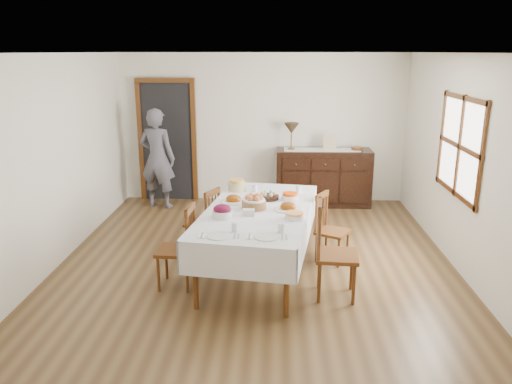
{
  "coord_description": "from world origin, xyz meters",
  "views": [
    {
      "loc": [
        0.24,
        -5.79,
        2.62
      ],
      "look_at": [
        0.0,
        0.1,
        0.95
      ],
      "focal_mm": 35.0,
      "sensor_mm": 36.0,
      "label": 1
    }
  ],
  "objects_px": {
    "chair_right_near": "(332,250)",
    "table_lamp": "(291,129)",
    "chair_right_far": "(329,227)",
    "sideboard": "(323,177)",
    "chair_left_near": "(180,246)",
    "person": "(157,155)",
    "chair_left_far": "(205,221)",
    "dining_table": "(258,216)"
  },
  "relations": [
    {
      "from": "chair_right_near",
      "to": "table_lamp",
      "type": "height_order",
      "value": "table_lamp"
    },
    {
      "from": "chair_right_far",
      "to": "table_lamp",
      "type": "height_order",
      "value": "table_lamp"
    },
    {
      "from": "table_lamp",
      "to": "sideboard",
      "type": "bearing_deg",
      "value": 1.75
    },
    {
      "from": "table_lamp",
      "to": "chair_left_near",
      "type": "bearing_deg",
      "value": -112.24
    },
    {
      "from": "person",
      "to": "chair_left_near",
      "type": "bearing_deg",
      "value": 119.61
    },
    {
      "from": "chair_left_near",
      "to": "table_lamp",
      "type": "xyz_separation_m",
      "value": [
        1.34,
        3.27,
        0.84
      ]
    },
    {
      "from": "sideboard",
      "to": "chair_right_near",
      "type": "bearing_deg",
      "value": -93.51
    },
    {
      "from": "sideboard",
      "to": "person",
      "type": "relative_size",
      "value": 0.89
    },
    {
      "from": "chair_right_near",
      "to": "table_lamp",
      "type": "bearing_deg",
      "value": 10.45
    },
    {
      "from": "table_lamp",
      "to": "chair_left_far",
      "type": "bearing_deg",
      "value": -117.54
    },
    {
      "from": "chair_right_far",
      "to": "sideboard",
      "type": "height_order",
      "value": "sideboard"
    },
    {
      "from": "chair_right_near",
      "to": "person",
      "type": "distance_m",
      "value": 4.17
    },
    {
      "from": "chair_left_near",
      "to": "chair_right_far",
      "type": "xyz_separation_m",
      "value": [
        1.77,
        0.81,
        -0.04
      ]
    },
    {
      "from": "sideboard",
      "to": "person",
      "type": "height_order",
      "value": "person"
    },
    {
      "from": "person",
      "to": "sideboard",
      "type": "bearing_deg",
      "value": -162.72
    },
    {
      "from": "chair_left_far",
      "to": "chair_right_near",
      "type": "xyz_separation_m",
      "value": [
        1.55,
        -1.16,
        0.09
      ]
    },
    {
      "from": "chair_right_near",
      "to": "person",
      "type": "bearing_deg",
      "value": 43.96
    },
    {
      "from": "chair_right_near",
      "to": "dining_table",
      "type": "bearing_deg",
      "value": 59.18
    },
    {
      "from": "sideboard",
      "to": "table_lamp",
      "type": "xyz_separation_m",
      "value": [
        -0.57,
        -0.02,
        0.84
      ]
    },
    {
      "from": "sideboard",
      "to": "table_lamp",
      "type": "relative_size",
      "value": 3.55
    },
    {
      "from": "chair_left_far",
      "to": "sideboard",
      "type": "relative_size",
      "value": 0.55
    },
    {
      "from": "dining_table",
      "to": "chair_left_near",
      "type": "height_order",
      "value": "chair_left_near"
    },
    {
      "from": "dining_table",
      "to": "table_lamp",
      "type": "bearing_deg",
      "value": 89.35
    },
    {
      "from": "dining_table",
      "to": "sideboard",
      "type": "xyz_separation_m",
      "value": [
        1.03,
        2.88,
        -0.23
      ]
    },
    {
      "from": "chair_right_near",
      "to": "table_lamp",
      "type": "xyz_separation_m",
      "value": [
        -0.36,
        3.44,
        0.79
      ]
    },
    {
      "from": "dining_table",
      "to": "sideboard",
      "type": "bearing_deg",
      "value": 78.79
    },
    {
      "from": "dining_table",
      "to": "chair_left_near",
      "type": "xyz_separation_m",
      "value": [
        -0.88,
        -0.41,
        -0.23
      ]
    },
    {
      "from": "chair_right_near",
      "to": "sideboard",
      "type": "distance_m",
      "value": 3.46
    },
    {
      "from": "chair_left_near",
      "to": "chair_right_far",
      "type": "bearing_deg",
      "value": 117.97
    },
    {
      "from": "dining_table",
      "to": "chair_right_far",
      "type": "relative_size",
      "value": 2.83
    },
    {
      "from": "dining_table",
      "to": "chair_left_far",
      "type": "height_order",
      "value": "chair_left_far"
    },
    {
      "from": "chair_left_near",
      "to": "table_lamp",
      "type": "relative_size",
      "value": 2.12
    },
    {
      "from": "sideboard",
      "to": "table_lamp",
      "type": "bearing_deg",
      "value": -178.25
    },
    {
      "from": "chair_left_near",
      "to": "sideboard",
      "type": "relative_size",
      "value": 0.6
    },
    {
      "from": "chair_left_near",
      "to": "chair_right_far",
      "type": "distance_m",
      "value": 1.95
    },
    {
      "from": "dining_table",
      "to": "chair_right_near",
      "type": "bearing_deg",
      "value": -26.85
    },
    {
      "from": "chair_left_near",
      "to": "chair_right_near",
      "type": "distance_m",
      "value": 1.7
    },
    {
      "from": "chair_right_far",
      "to": "table_lamp",
      "type": "bearing_deg",
      "value": 39.32
    },
    {
      "from": "dining_table",
      "to": "person",
      "type": "relative_size",
      "value": 1.38
    },
    {
      "from": "chair_left_near",
      "to": "sideboard",
      "type": "height_order",
      "value": "sideboard"
    },
    {
      "from": "chair_right_near",
      "to": "chair_right_far",
      "type": "height_order",
      "value": "chair_right_near"
    },
    {
      "from": "chair_left_far",
      "to": "chair_right_near",
      "type": "bearing_deg",
      "value": 77.96
    }
  ]
}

